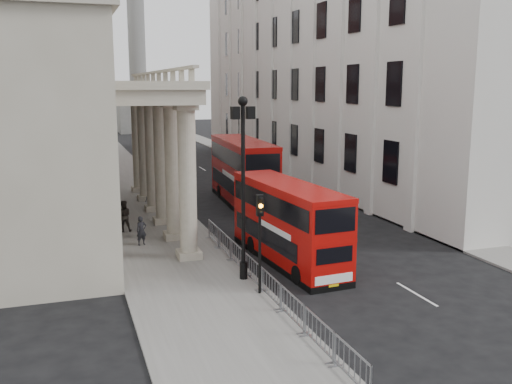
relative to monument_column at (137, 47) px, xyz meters
name	(u,v)px	position (x,y,z in m)	size (l,w,h in m)	color
ground	(288,311)	(-6.00, -92.00, -15.98)	(260.00, 260.00, 0.00)	black
sidewalk_west	(128,188)	(-9.00, -62.00, -15.92)	(6.00, 140.00, 0.12)	slate
sidewalk_east	(302,179)	(7.50, -62.00, -15.92)	(3.00, 140.00, 0.12)	slate
kerb	(162,186)	(-6.05, -62.00, -15.91)	(0.20, 140.00, 0.14)	slate
portico_building	(22,133)	(-16.50, -74.00, -9.98)	(9.00, 28.00, 12.00)	gray
brick_building	(36,66)	(-16.50, -44.00, -4.98)	(9.00, 32.00, 22.00)	maroon
west_building_far	(44,79)	(-16.50, -12.00, -5.98)	(9.00, 30.00, 20.00)	gray
east_building	(320,48)	(10.00, -60.00, -3.48)	(8.00, 55.00, 25.00)	silver
monument_column	(137,47)	(0.00, 0.00, 0.00)	(8.00, 8.00, 54.20)	#60605E
lamp_post_south	(243,176)	(-6.60, -88.00, -11.07)	(1.05, 0.44, 8.32)	black
lamp_post_mid	(176,143)	(-6.60, -72.00, -11.07)	(1.05, 0.44, 8.32)	black
lamp_post_north	(145,127)	(-6.60, -56.00, -11.07)	(1.05, 0.44, 8.32)	black
traffic_light	(260,226)	(-6.50, -90.02, -12.88)	(0.28, 0.33, 4.30)	black
crowd_barriers	(261,279)	(-6.35, -89.78, -15.31)	(0.50, 18.75, 1.10)	gray
bus_near	(288,221)	(-3.59, -85.90, -13.85)	(2.92, 9.58, 4.08)	#B20B08
bus_far	(243,171)	(-1.38, -71.22, -13.44)	(3.43, 11.43, 4.87)	#9D0907
pedestrian_a	(141,231)	(-10.30, -80.77, -15.05)	(0.59, 0.39, 1.62)	black
pedestrian_b	(124,216)	(-10.93, -77.41, -14.90)	(0.93, 0.73, 1.92)	#282420
pedestrian_c	(151,198)	(-8.38, -71.45, -15.03)	(0.81, 0.53, 1.66)	black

